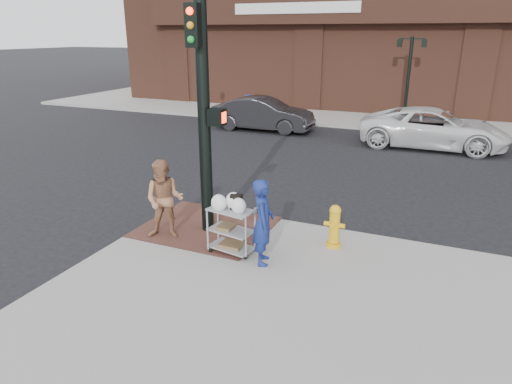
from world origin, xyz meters
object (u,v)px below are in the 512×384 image
at_px(traffic_signal_pole, 204,110).
at_px(woman_blue, 263,222).
at_px(pedestrian_tan, 165,200).
at_px(lamp_post, 409,70).
at_px(utility_cart, 231,226).
at_px(sedan_dark, 263,114).
at_px(minivan_white, 434,128).
at_px(fire_hydrant, 334,225).

bearing_deg(traffic_signal_pole, woman_blue, -28.30).
relative_size(woman_blue, pedestrian_tan, 0.97).
distance_m(lamp_post, woman_blue, 16.24).
relative_size(lamp_post, woman_blue, 2.40).
xyz_separation_m(lamp_post, utility_cart, (-1.52, -15.99, -1.91)).
distance_m(sedan_dark, utility_cart, 12.82).
xyz_separation_m(lamp_post, woman_blue, (-0.78, -16.14, -1.63)).
bearing_deg(woman_blue, utility_cart, 57.66).
bearing_deg(utility_cart, pedestrian_tan, 177.05).
height_order(minivan_white, utility_cart, minivan_white).
relative_size(lamp_post, utility_cart, 3.24).
height_order(pedestrian_tan, utility_cart, pedestrian_tan).
distance_m(woman_blue, pedestrian_tan, 2.35).
height_order(sedan_dark, minivan_white, minivan_white).
distance_m(woman_blue, fire_hydrant, 1.67).
bearing_deg(sedan_dark, traffic_signal_pole, -164.65).
height_order(minivan_white, fire_hydrant, minivan_white).
distance_m(lamp_post, sedan_dark, 7.29).
relative_size(pedestrian_tan, fire_hydrant, 1.89).
xyz_separation_m(sedan_dark, fire_hydrant, (6.16, -11.00, -0.15)).
distance_m(sedan_dark, fire_hydrant, 12.60).
distance_m(lamp_post, fire_hydrant, 15.06).
relative_size(pedestrian_tan, sedan_dark, 0.37).
height_order(traffic_signal_pole, minivan_white, traffic_signal_pole).
bearing_deg(woman_blue, lamp_post, -23.59).
bearing_deg(traffic_signal_pole, minivan_white, 69.55).
relative_size(traffic_signal_pole, sedan_dark, 1.08).
relative_size(sedan_dark, utility_cart, 3.76).
bearing_deg(minivan_white, woman_blue, 168.14).
relative_size(lamp_post, minivan_white, 0.72).
bearing_deg(traffic_signal_pole, utility_cart, -38.57).
relative_size(traffic_signal_pole, fire_hydrant, 5.50).
distance_m(pedestrian_tan, fire_hydrant, 3.57).
bearing_deg(sedan_dark, woman_blue, -158.73).
bearing_deg(traffic_signal_pole, pedestrian_tan, -133.31).
bearing_deg(fire_hydrant, sedan_dark, 119.24).
height_order(lamp_post, minivan_white, lamp_post).
bearing_deg(utility_cart, fire_hydrant, 30.54).
height_order(traffic_signal_pole, fire_hydrant, traffic_signal_pole).
distance_m(traffic_signal_pole, utility_cart, 2.45).
height_order(pedestrian_tan, fire_hydrant, pedestrian_tan).
bearing_deg(minivan_white, fire_hydrant, 172.51).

